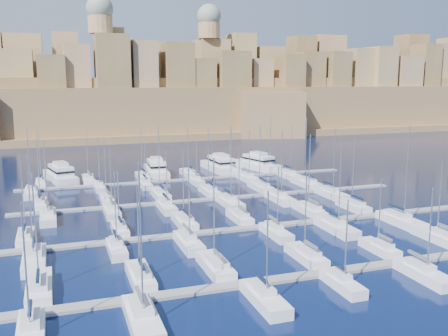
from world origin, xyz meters
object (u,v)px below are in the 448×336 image
object	(u,v)px
sailboat_2	(215,266)
motor_yacht_c	(220,165)
motor_yacht_b	(156,169)
motor_yacht_d	(257,163)
sailboat_0	(39,288)
motor_yacht_a	(61,174)
sailboat_4	(380,248)

from	to	relation	value
sailboat_2	motor_yacht_c	world-z (taller)	sailboat_2
motor_yacht_b	motor_yacht_d	world-z (taller)	same
motor_yacht_b	sailboat_0	bearing A→B (deg)	-111.93
sailboat_0	motor_yacht_b	world-z (taller)	sailboat_0
sailboat_2	motor_yacht_a	world-z (taller)	sailboat_2
motor_yacht_a	motor_yacht_d	bearing A→B (deg)	0.01
motor_yacht_b	motor_yacht_c	size ratio (longest dim) A/B	0.93
sailboat_0	motor_yacht_a	xyz separation A→B (m)	(3.66, 69.76, 0.97)
sailboat_4	motor_yacht_a	bearing A→B (deg)	121.74
sailboat_2	sailboat_4	bearing A→B (deg)	-2.13
motor_yacht_b	motor_yacht_c	xyz separation A→B (m)	(18.22, 0.59, 0.00)
motor_yacht_b	motor_yacht_c	distance (m)	18.23
motor_yacht_d	sailboat_4	bearing A→B (deg)	-97.92
motor_yacht_a	motor_yacht_b	xyz separation A→B (m)	(24.37, -0.15, -0.00)
sailboat_0	motor_yacht_c	distance (m)	84.08
sailboat_4	motor_yacht_b	distance (m)	73.29
sailboat_0	motor_yacht_b	distance (m)	75.05
sailboat_4	motor_yacht_b	bearing A→B (deg)	105.37
sailboat_2	sailboat_4	distance (m)	25.31
sailboat_2	motor_yacht_b	size ratio (longest dim) A/B	0.93
sailboat_0	sailboat_4	bearing A→B (deg)	-1.26
sailboat_0	sailboat_2	size ratio (longest dim) A/B	0.96
motor_yacht_a	motor_yacht_c	world-z (taller)	same
sailboat_4	motor_yacht_c	world-z (taller)	sailboat_4
motor_yacht_b	sailboat_2	bearing A→B (deg)	-94.81
sailboat_2	sailboat_4	size ratio (longest dim) A/B	1.37
motor_yacht_c	motor_yacht_d	bearing A→B (deg)	-2.27
sailboat_0	motor_yacht_d	world-z (taller)	sailboat_0
sailboat_2	motor_yacht_c	size ratio (longest dim) A/B	0.87
sailboat_4	motor_yacht_c	xyz separation A→B (m)	(-1.20, 71.25, 1.02)
sailboat_4	motor_yacht_a	xyz separation A→B (m)	(-43.79, 70.80, 1.02)
sailboat_0	motor_yacht_b	bearing A→B (deg)	68.07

